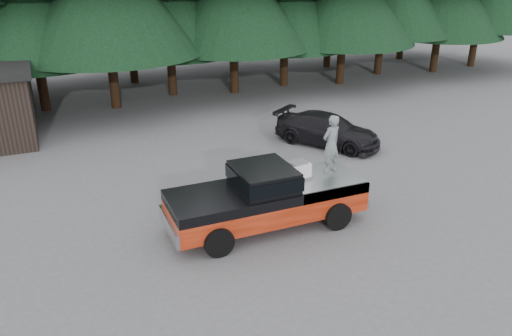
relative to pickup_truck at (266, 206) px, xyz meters
name	(u,v)px	position (x,y,z in m)	size (l,w,h in m)	color
ground	(226,227)	(-1.13, 0.39, -0.67)	(120.00, 120.00, 0.00)	#4F4F52
pickup_truck	(266,206)	(0.00, 0.00, 0.00)	(6.00, 2.04, 1.33)	red
truck_cab	(264,177)	(-0.10, 0.00, 0.96)	(1.66, 1.90, 0.59)	black
air_compressor	(297,171)	(1.06, 0.13, 0.90)	(0.67, 0.56, 0.46)	silver
man_on_bed	(331,144)	(2.21, 0.16, 1.57)	(0.66, 0.43, 1.82)	slate
parked_car	(327,130)	(5.31, 5.41, 0.00)	(1.87, 4.59, 1.33)	black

